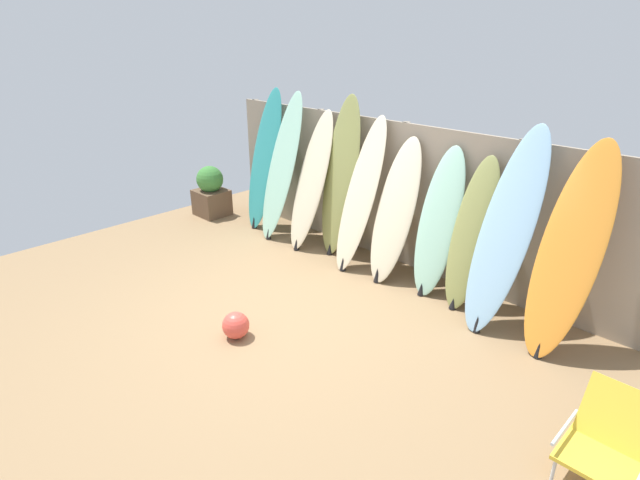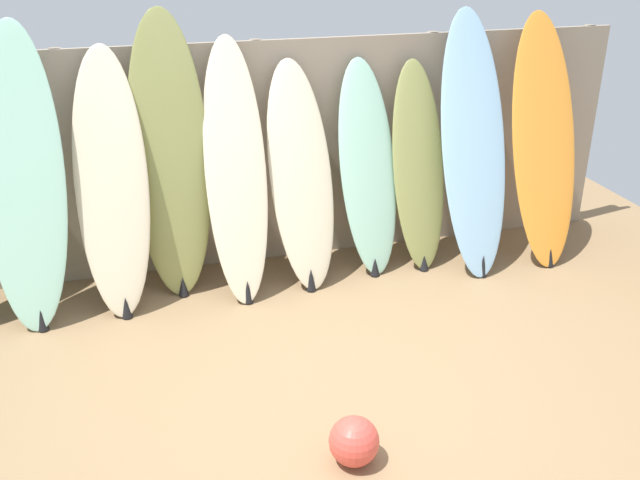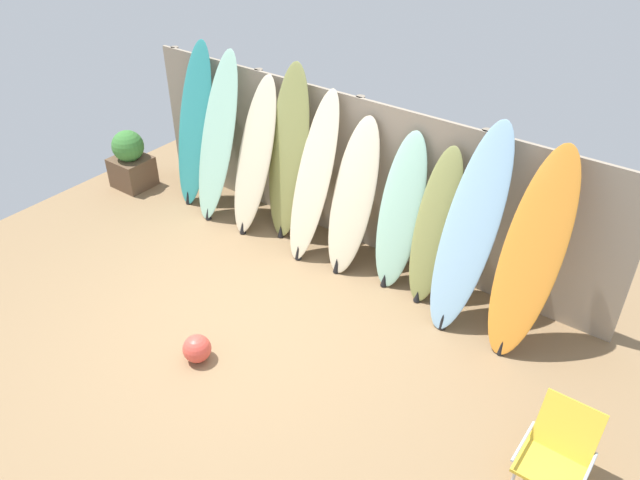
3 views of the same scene
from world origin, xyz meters
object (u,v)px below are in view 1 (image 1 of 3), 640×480
(surfboard_cream_4, at_px, (360,196))
(surfboard_seafoam_6, at_px, (439,223))
(surfboard_seafoam_1, at_px, (282,168))
(planter_box, at_px, (211,192))
(surfboard_teal_0, at_px, (264,161))
(surfboard_cream_5, at_px, (395,212))
(surfboard_skyblue_8, at_px, (506,232))
(beach_chair, at_px, (608,439))
(surfboard_orange_9, at_px, (570,253))
(surfboard_cream_2, at_px, (311,182))
(surfboard_olive_3, at_px, (340,178))
(beach_ball, at_px, (236,325))
(surfboard_olive_7, at_px, (471,235))

(surfboard_cream_4, relative_size, surfboard_seafoam_6, 1.13)
(surfboard_seafoam_1, xyz_separation_m, planter_box, (-1.46, -0.26, -0.63))
(surfboard_seafoam_1, bearing_deg, surfboard_teal_0, 169.38)
(surfboard_cream_5, distance_m, surfboard_skyblue_8, 1.40)
(beach_chair, bearing_deg, planter_box, 172.30)
(surfboard_teal_0, height_order, surfboard_orange_9, surfboard_teal_0)
(beach_chair, xyz_separation_m, planter_box, (-6.28, 1.11, 0.06))
(surfboard_seafoam_6, bearing_deg, surfboard_cream_2, -177.19)
(surfboard_cream_5, xyz_separation_m, surfboard_skyblue_8, (1.39, -0.08, 0.16))
(surfboard_skyblue_8, relative_size, planter_box, 2.48)
(surfboard_skyblue_8, bearing_deg, surfboard_orange_9, -1.72)
(surfboard_olive_3, bearing_deg, surfboard_seafoam_1, -171.93)
(surfboard_orange_9, bearing_deg, surfboard_skyblue_8, 178.28)
(surfboard_cream_4, height_order, planter_box, surfboard_cream_4)
(surfboard_teal_0, bearing_deg, beach_ball, -45.26)
(surfboard_seafoam_1, height_order, beach_ball, surfboard_seafoam_1)
(beach_chair, bearing_deg, surfboard_skyblue_8, 139.70)
(surfboard_cream_4, distance_m, surfboard_cream_5, 0.51)
(surfboard_olive_7, relative_size, surfboard_orange_9, 0.83)
(surfboard_cream_5, bearing_deg, surfboard_skyblue_8, -3.20)
(surfboard_seafoam_6, bearing_deg, surfboard_cream_5, -173.81)
(surfboard_teal_0, relative_size, surfboard_cream_2, 1.10)
(beach_ball, bearing_deg, surfboard_skyblue_8, 51.85)
(surfboard_olive_3, xyz_separation_m, surfboard_orange_9, (2.97, -0.18, -0.06))
(surfboard_cream_4, distance_m, surfboard_skyblue_8, 1.89)
(surfboard_orange_9, bearing_deg, surfboard_cream_5, 177.25)
(surfboard_teal_0, relative_size, surfboard_olive_7, 1.25)
(surfboard_teal_0, bearing_deg, surfboard_skyblue_8, -1.62)
(beach_chair, height_order, planter_box, planter_box)
(surfboard_teal_0, xyz_separation_m, surfboard_cream_5, (2.45, -0.03, -0.18))
(surfboard_olive_3, bearing_deg, surfboard_seafoam_6, -0.72)
(surfboard_cream_5, height_order, beach_chair, surfboard_cream_5)
(surfboard_seafoam_1, xyz_separation_m, surfboard_cream_5, (1.96, 0.06, -0.18))
(surfboard_orange_9, bearing_deg, surfboard_teal_0, 178.37)
(surfboard_cream_5, bearing_deg, surfboard_olive_3, 175.25)
(surfboard_seafoam_6, distance_m, planter_box, 4.02)
(surfboard_olive_3, bearing_deg, beach_ball, -72.83)
(surfboard_seafoam_6, height_order, beach_chair, surfboard_seafoam_6)
(surfboard_olive_3, xyz_separation_m, beach_ball, (0.70, -2.26, -0.90))
(surfboard_seafoam_6, bearing_deg, planter_box, -174.49)
(surfboard_olive_7, height_order, surfboard_skyblue_8, surfboard_skyblue_8)
(surfboard_teal_0, height_order, surfboard_seafoam_6, surfboard_teal_0)
(surfboard_seafoam_1, distance_m, surfboard_orange_9, 3.96)
(surfboard_teal_0, xyz_separation_m, beach_chair, (5.31, -1.46, -0.69))
(surfboard_cream_4, relative_size, surfboard_skyblue_8, 0.93)
(surfboard_cream_2, height_order, surfboard_skyblue_8, surfboard_skyblue_8)
(surfboard_skyblue_8, height_order, beach_ball, surfboard_skyblue_8)
(surfboard_orange_9, xyz_separation_m, beach_chair, (0.85, -1.33, -0.65))
(surfboard_cream_5, bearing_deg, planter_box, -174.60)
(surfboard_olive_7, height_order, beach_ball, surfboard_olive_7)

